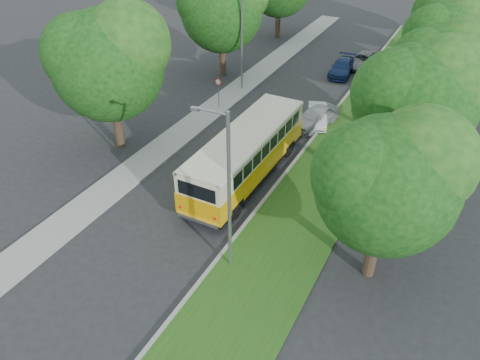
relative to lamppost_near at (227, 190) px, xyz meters
The scene contains 13 objects.
ground 6.56m from the lamppost_near, 149.28° to the left, with size 120.00×120.00×0.00m, color #262628.
curb 8.66m from the lamppost_near, 94.62° to the left, with size 0.20×70.00×0.15m, color gray.
grass_verge 8.82m from the lamppost_near, 76.91° to the left, with size 4.50×70.00×0.13m, color #294F15.
sidewalk 12.49m from the lamppost_near, 140.22° to the left, with size 2.20×70.00×0.12m, color gray.
treeline 20.58m from the lamppost_near, 92.96° to the left, with size 24.27×41.91×9.46m.
lamppost_near is the anchor object (origin of this frame).
lamppost_far 20.53m from the lamppost_near, 115.71° to the left, with size 1.71×0.16×7.50m.
warning_sign 17.10m from the lamppost_near, 121.02° to the left, with size 0.56×0.10×2.50m.
vintage_bus 7.82m from the lamppost_near, 110.28° to the left, with size 2.78×10.81×3.21m, color #F6A907, non-canonical shape.
car_silver 15.56m from the lamppost_near, 94.58° to the left, with size 1.69×4.19×1.43m, color #B2B1B6.
car_white 16.10m from the lamppost_near, 94.46° to the left, with size 1.29×3.70×1.22m, color silver.
car_blue 25.90m from the lamppost_near, 95.41° to the left, with size 1.80×4.42×1.28m, color navy.
car_grey 28.35m from the lamppost_near, 92.46° to the left, with size 2.08×4.51×1.25m, color slate.
Camera 1 is at (11.98, -16.36, 15.76)m, focal length 35.00 mm.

